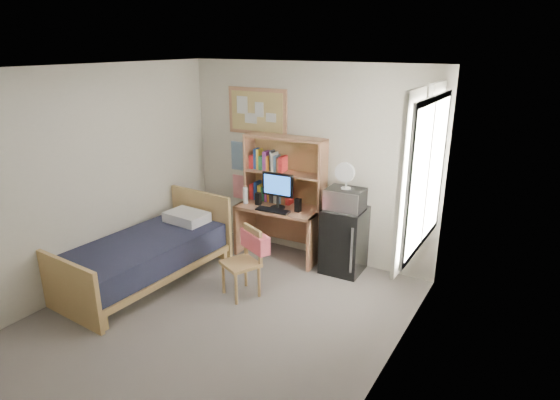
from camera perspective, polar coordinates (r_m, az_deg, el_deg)
The scene contains 25 objects.
floor at distance 5.19m, azimuth -8.22°, elevation -14.65°, with size 3.60×4.20×0.02m, color gray.
ceiling at distance 4.35m, azimuth -9.85°, elevation 15.48°, with size 3.60×4.20×0.02m, color silver.
wall_back at distance 6.28m, azimuth 3.34°, elevation 4.62°, with size 3.60×0.04×2.60m, color beige.
wall_left at distance 5.88m, azimuth -22.62°, elevation 2.21°, with size 0.04×4.20×2.60m, color beige.
wall_right at distance 3.78m, azimuth 12.69°, elevation -5.58°, with size 0.04×4.20×2.60m, color beige.
window_unit at distance 4.79m, azimuth 17.04°, elevation 3.05°, with size 0.10×1.40×1.70m, color white.
curtain_left at distance 4.42m, azimuth 15.35°, elevation 1.94°, with size 0.04×0.55×1.70m, color beige.
curtain_right at distance 5.17m, azimuth 17.85°, elevation 4.10°, with size 0.04×0.55×1.70m, color beige.
bulletin_board at distance 6.54m, azimuth -2.79°, elevation 10.73°, with size 0.94×0.03×0.64m, color tan.
poster_wave at distance 6.85m, azimuth -4.91°, elevation 5.34°, with size 0.30×0.01×0.42m, color #235A8D.
poster_japan at distance 6.97m, azimuth -4.80°, elevation 1.58°, with size 0.28×0.01×0.36m, color #F12A3B.
desk at distance 6.44m, azimuth -0.02°, elevation -3.83°, with size 1.15×0.57×0.72m, color #AD7754.
desk_chair at distance 5.45m, azimuth -4.83°, elevation -7.68°, with size 0.41×0.41×0.82m, color tan.
mini_fridge at distance 6.05m, azimuth 7.81°, elevation -4.84°, with size 0.50×0.50×0.85m, color black.
bed at distance 6.02m, azimuth -16.14°, elevation -7.14°, with size 1.00×2.00×0.55m, color black.
hutch at distance 6.30m, azimuth 0.62°, elevation 3.59°, with size 1.14×0.29×0.93m, color #AD7754.
monitor at distance 6.18m, azimuth -0.28°, elevation 1.07°, with size 0.44×0.03×0.47m, color black.
keyboard at distance 6.14m, azimuth -0.90°, elevation -1.28°, with size 0.46×0.15×0.02m, color black.
speaker_left at distance 6.37m, azimuth -2.66°, elevation 0.15°, with size 0.07×0.07×0.17m, color black.
speaker_right at distance 6.10m, azimuth 2.20°, elevation -0.65°, with size 0.07×0.07×0.18m, color black.
water_bottle at distance 6.42m, azimuth -4.23°, elevation 0.55°, with size 0.07×0.07×0.23m, color white.
hoodie at distance 5.44m, azimuth -3.06°, elevation -5.04°, with size 0.45×0.14×0.22m, color #E75865.
microwave at distance 5.83m, azimuth 7.97°, elevation 0.12°, with size 0.45×0.35×0.26m, color silver.
desk_fan at distance 5.75m, azimuth 8.10°, elevation 2.81°, with size 0.24×0.24×0.31m, color white.
pillow at distance 6.35m, azimuth -11.30°, elevation -2.05°, with size 0.54×0.38×0.13m, color white.
Camera 1 is at (2.82, -3.30, 2.82)m, focal length 30.00 mm.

